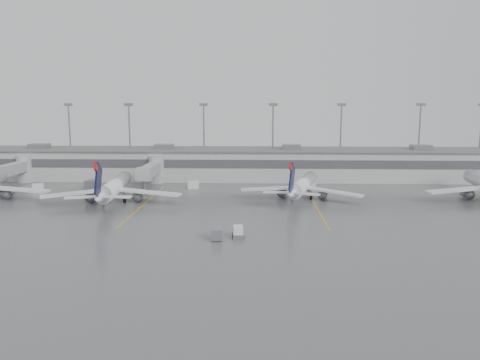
{
  "coord_description": "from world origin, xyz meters",
  "views": [
    {
      "loc": [
        5.57,
        -69.8,
        20.08
      ],
      "look_at": [
        2.2,
        24.0,
        5.0
      ],
      "focal_mm": 35.0,
      "sensor_mm": 36.0,
      "label": 1
    }
  ],
  "objects": [
    {
      "name": "jet_mid_left",
      "position": [
        -24.11,
        24.83,
        3.22
      ],
      "size": [
        28.46,
        32.04,
        10.37
      ],
      "rotation": [
        0.0,
        0.0,
        0.1
      ],
      "color": "white",
      "rests_on": "ground"
    },
    {
      "name": "gse_uld_c",
      "position": [
        18.47,
        41.48,
        0.79
      ],
      "size": [
        2.6,
        2.16,
        1.58
      ],
      "primitive_type": "cube",
      "rotation": [
        0.0,
        0.0,
        0.35
      ],
      "color": "white",
      "rests_on": "ground"
    },
    {
      "name": "jet_bridge_left",
      "position": [
        -55.5,
        45.72,
        3.87
      ],
      "size": [
        4.0,
        17.2,
        7.0
      ],
      "color": "#96989A",
      "rests_on": "ground"
    },
    {
      "name": "baggage_tug",
      "position": [
        2.79,
        -0.49,
        0.68
      ],
      "size": [
        1.99,
        2.86,
        1.75
      ],
      "rotation": [
        0.0,
        0.0,
        0.09
      ],
      "color": "white",
      "rests_on": "ground"
    },
    {
      "name": "cone_a",
      "position": [
        -50.81,
        40.47,
        0.35
      ],
      "size": [
        0.44,
        0.44,
        0.69
      ],
      "primitive_type": "cone",
      "color": "#FF6D05",
      "rests_on": "ground"
    },
    {
      "name": "cone_c",
      "position": [
        15.47,
        40.59,
        0.31
      ],
      "size": [
        0.39,
        0.39,
        0.62
      ],
      "primitive_type": "cone",
      "color": "#FF6D05",
      "rests_on": "ground"
    },
    {
      "name": "gse_loader",
      "position": [
        -33.93,
        39.51,
        1.13
      ],
      "size": [
        2.9,
        3.97,
        2.25
      ],
      "primitive_type": "cube",
      "rotation": [
        0.0,
        0.0,
        -0.19
      ],
      "color": "slate",
      "rests_on": "ground"
    },
    {
      "name": "ground",
      "position": [
        0.0,
        0.0,
        0.0
      ],
      "size": [
        260.0,
        260.0,
        0.0
      ],
      "primitive_type": "plane",
      "color": "#555557",
      "rests_on": "ground"
    },
    {
      "name": "terminal",
      "position": [
        -0.01,
        57.98,
        4.17
      ],
      "size": [
        152.0,
        17.0,
        9.45
      ],
      "color": "#B3B3AE",
      "rests_on": "ground"
    },
    {
      "name": "gse_uld_b",
      "position": [
        -9.79,
        41.8,
        0.91
      ],
      "size": [
        2.59,
        1.74,
        1.82
      ],
      "primitive_type": "cube",
      "rotation": [
        0.0,
        0.0,
        0.01
      ],
      "color": "white",
      "rests_on": "ground"
    },
    {
      "name": "baggage_cart",
      "position": [
        -0.41,
        -1.69,
        0.92
      ],
      "size": [
        1.82,
        2.88,
        1.77
      ],
      "rotation": [
        0.0,
        0.0,
        0.09
      ],
      "color": "slate",
      "rests_on": "ground"
    },
    {
      "name": "jet_bridge_right",
      "position": [
        -20.5,
        45.72,
        3.87
      ],
      "size": [
        4.0,
        17.2,
        7.0
      ],
      "color": "#96989A",
      "rests_on": "ground"
    },
    {
      "name": "cone_b",
      "position": [
        -14.47,
        30.55,
        0.34
      ],
      "size": [
        0.43,
        0.43,
        0.68
      ],
      "primitive_type": "cone",
      "color": "#FF6D05",
      "rests_on": "ground"
    },
    {
      "name": "jet_mid_right",
      "position": [
        15.42,
        30.04,
        2.97
      ],
      "size": [
        25.49,
        28.96,
        9.57
      ],
      "rotation": [
        0.0,
        0.0,
        -0.26
      ],
      "color": "white",
      "rests_on": "ground"
    },
    {
      "name": "gse_uld_a",
      "position": [
        -45.91,
        36.77,
        0.88
      ],
      "size": [
        2.94,
        2.49,
        1.76
      ],
      "primitive_type": "cube",
      "rotation": [
        0.0,
        0.0,
        0.39
      ],
      "color": "white",
      "rests_on": "ground"
    },
    {
      "name": "stand_markings",
      "position": [
        -0.0,
        24.0,
        0.01
      ],
      "size": [
        105.25,
        40.0,
        0.01
      ],
      "color": "gold",
      "rests_on": "ground"
    },
    {
      "name": "light_masts",
      "position": [
        0.0,
        63.75,
        12.03
      ],
      "size": [
        142.4,
        8.0,
        20.6
      ],
      "color": "gray",
      "rests_on": "ground"
    }
  ]
}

